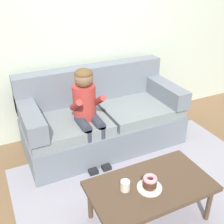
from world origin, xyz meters
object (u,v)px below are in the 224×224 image
object	(u,v)px
toy_controller	(173,161)
mug	(125,186)
couch	(102,119)
person_child	(87,107)
donut	(150,185)
coffee_table	(151,188)

from	to	relation	value
toy_controller	mug	bearing A→B (deg)	-129.32
couch	person_child	distance (m)	0.47
donut	toy_controller	world-z (taller)	donut
couch	mug	world-z (taller)	couch
coffee_table	person_child	world-z (taller)	person_child
coffee_table	mug	size ratio (longest dim) A/B	11.79
couch	donut	world-z (taller)	couch
mug	person_child	bearing A→B (deg)	85.22
toy_controller	couch	bearing A→B (deg)	148.22
coffee_table	person_child	distance (m)	1.17
coffee_table	person_child	xyz separation A→B (m)	(-0.14, 1.12, 0.30)
coffee_table	mug	distance (m)	0.25
mug	toy_controller	distance (m)	1.15
donut	toy_controller	bearing A→B (deg)	38.98
mug	toy_controller	world-z (taller)	mug
person_child	donut	bearing A→B (deg)	-85.00
coffee_table	mug	xyz separation A→B (m)	(-0.23, 0.04, 0.09)
mug	donut	bearing A→B (deg)	-21.08
donut	mug	distance (m)	0.21
person_child	toy_controller	distance (m)	1.20
person_child	donut	distance (m)	1.18
couch	toy_controller	distance (m)	1.01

